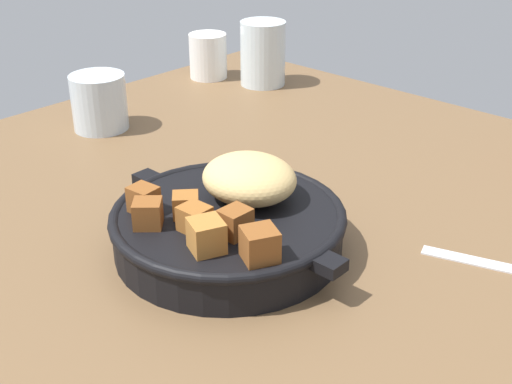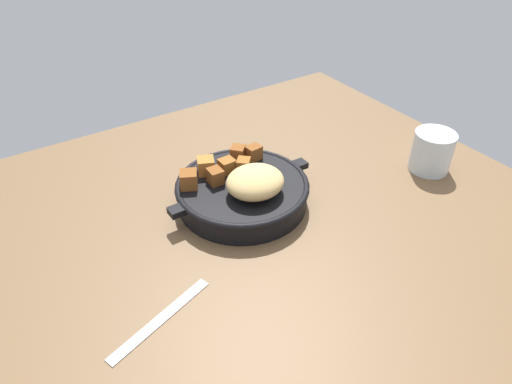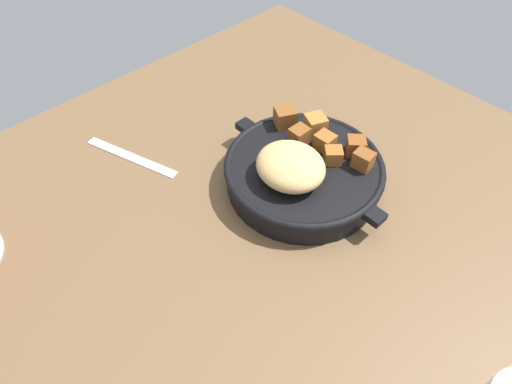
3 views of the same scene
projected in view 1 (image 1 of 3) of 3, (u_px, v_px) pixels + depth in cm
name	position (u px, v px, depth cm)	size (l,w,h in cm)	color
ground_plane	(254.00, 220.00, 78.19)	(97.34, 97.16, 2.40)	brown
cast_iron_skillet	(230.00, 221.00, 69.07)	(28.62, 24.29, 9.06)	black
butter_knife	(512.00, 268.00, 66.71)	(17.75, 1.60, 0.36)	silver
white_creamer_pitcher	(208.00, 56.00, 120.88)	(6.72, 6.72, 7.92)	white
water_glass_short	(99.00, 102.00, 98.63)	(8.10, 8.10, 8.19)	silver
water_glass_tall	(263.00, 53.00, 116.72)	(7.87, 7.87, 11.03)	silver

